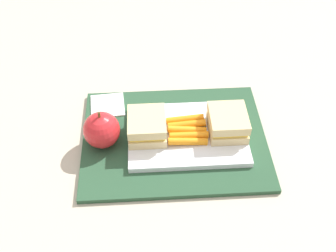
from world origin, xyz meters
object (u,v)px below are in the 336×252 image
object	(u,v)px
food_tray	(187,134)
sandwich_half_left	(228,123)
carrot_sticks_bundle	(187,130)
apple	(102,130)
sandwich_half_right	(147,126)
paper_napkin	(108,105)

from	to	relation	value
food_tray	sandwich_half_left	distance (m)	0.08
sandwich_half_left	carrot_sticks_bundle	world-z (taller)	sandwich_half_left
sandwich_half_left	food_tray	bearing A→B (deg)	0.00
carrot_sticks_bundle	apple	world-z (taller)	apple
sandwich_half_left	carrot_sticks_bundle	size ratio (longest dim) A/B	1.01
sandwich_half_right	apple	bearing A→B (deg)	4.06
sandwich_half_right	sandwich_half_left	bearing A→B (deg)	180.00
sandwich_half_left	carrot_sticks_bundle	distance (m)	0.08
apple	paper_napkin	size ratio (longest dim) A/B	1.17
food_tray	apple	bearing A→B (deg)	2.13
carrot_sticks_bundle	paper_napkin	distance (m)	0.19
sandwich_half_right	paper_napkin	size ratio (longest dim) A/B	1.14
sandwich_half_left	paper_napkin	size ratio (longest dim) A/B	1.14
food_tray	paper_napkin	bearing A→B (deg)	-31.42
sandwich_half_right	carrot_sticks_bundle	world-z (taller)	sandwich_half_right
food_tray	sandwich_half_right	bearing A→B (deg)	0.00
food_tray	sandwich_half_right	size ratio (longest dim) A/B	2.88
carrot_sticks_bundle	apple	bearing A→B (deg)	1.96
sandwich_half_left	sandwich_half_right	size ratio (longest dim) A/B	1.00
sandwich_half_left	carrot_sticks_bundle	bearing A→B (deg)	0.35
carrot_sticks_bundle	paper_napkin	world-z (taller)	carrot_sticks_bundle
paper_napkin	sandwich_half_right	bearing A→B (deg)	129.99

